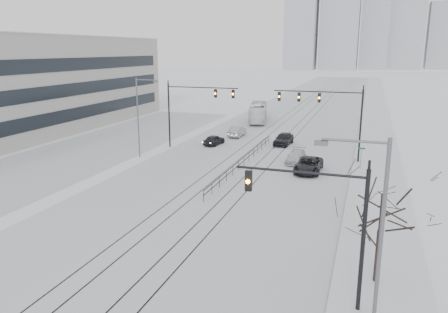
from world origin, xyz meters
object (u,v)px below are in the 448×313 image
Objects in this scene: bare_tree at (382,203)px; sedan_nb_far at (284,139)px; traffic_mast_near at (328,217)px; sedan_nb_front at (309,165)px; sedan_nb_right at (296,157)px; box_truck at (258,113)px; sedan_sb_inner at (214,140)px; sedan_sb_outer at (237,132)px.

bare_tree is 34.77m from sedan_nb_far.
sedan_nb_front is (-3.92, 23.61, -3.83)m from traffic_mast_near.
bare_tree is 25.74m from sedan_nb_right.
sedan_nb_far is 18.69m from box_truck.
sedan_nb_right is (-5.78, 27.10, -3.91)m from traffic_mast_near.
sedan_nb_right is at bearing -65.97° from sedan_nb_far.
sedan_sb_inner is (-19.72, 29.76, -3.83)m from bare_tree.
traffic_mast_near reaches higher than sedan_nb_front.
sedan_nb_right is 27.79m from box_truck.
bare_tree is at bearing 51.24° from traffic_mast_near.
sedan_nb_front reaches higher than sedan_sb_inner.
sedan_sb_inner is 0.87× the size of sedan_sb_outer.
traffic_mast_near reaches higher than sedan_nb_far.
bare_tree is (2.41, 3.00, -0.07)m from traffic_mast_near.
sedan_nb_right is (-8.19, 24.10, -3.84)m from bare_tree.
sedan_sb_inner is at bearing 79.71° from sedan_sb_outer.
sedan_nb_right is at bearing 161.57° from sedan_sb_inner.
sedan_sb_outer is (1.22, 6.31, 0.07)m from sedan_sb_inner.
sedan_nb_front reaches higher than sedan_nb_right.
sedan_sb_outer is at bearing 129.24° from sedan_nb_front.
sedan_sb_inner is 0.86× the size of sedan_nb_right.
bare_tree is at bearing 131.26° from sedan_sb_inner.
bare_tree is 0.54× the size of box_truck.
box_truck is (-0.40, 13.65, 0.85)m from sedan_sb_outer.
sedan_nb_far is (-11.20, 32.70, -3.70)m from bare_tree.
sedan_sb_outer is 15.80m from sedan_nb_right.
traffic_mast_near is 3.85m from bare_tree.
sedan_nb_far reaches higher than sedan_nb_right.
traffic_mast_near reaches higher than box_truck.
sedan_sb_inner is 20.00m from box_truck.
box_truck is (-10.71, 25.62, 0.93)m from sedan_nb_right.
bare_tree is 21.88m from sedan_nb_front.
sedan_sb_outer reaches higher than sedan_nb_right.
sedan_sb_inner is at bearing 123.53° from bare_tree.
bare_tree is 1.58× the size of sedan_sb_inner.
box_truck reaches higher than sedan_sb_inner.
sedan_sb_outer is 0.95× the size of sedan_nb_far.
sedan_sb_inner is at bearing 75.95° from box_truck.
traffic_mast_near reaches higher than sedan_nb_right.
sedan_nb_front is (-6.33, 20.61, -3.75)m from bare_tree.
traffic_mast_near is 1.51× the size of sedan_nb_far.
sedan_nb_front is at bearing -63.34° from sedan_nb_far.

